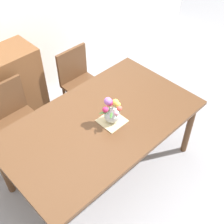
{
  "coord_description": "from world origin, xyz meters",
  "views": [
    {
      "loc": [
        -1.27,
        -1.45,
        2.76
      ],
      "look_at": [
        0.07,
        -0.08,
        0.89
      ],
      "focal_mm": 47.2,
      "sensor_mm": 36.0,
      "label": 1
    }
  ],
  "objects_px": {
    "chair_right": "(79,79)",
    "flower_vase": "(112,112)",
    "dining_table": "(101,126)",
    "chair_left": "(15,115)"
  },
  "relations": [
    {
      "from": "chair_right",
      "to": "flower_vase",
      "type": "distance_m",
      "value": 1.11
    },
    {
      "from": "flower_vase",
      "to": "dining_table",
      "type": "bearing_deg",
      "value": 130.57
    },
    {
      "from": "dining_table",
      "to": "flower_vase",
      "type": "relative_size",
      "value": 6.99
    },
    {
      "from": "chair_left",
      "to": "chair_right",
      "type": "xyz_separation_m",
      "value": [
        0.9,
        0.0,
        0.0
      ]
    },
    {
      "from": "chair_left",
      "to": "dining_table",
      "type": "bearing_deg",
      "value": 116.73
    },
    {
      "from": "dining_table",
      "to": "chair_left",
      "type": "relative_size",
      "value": 2.11
    },
    {
      "from": "dining_table",
      "to": "chair_left",
      "type": "height_order",
      "value": "chair_left"
    },
    {
      "from": "chair_left",
      "to": "chair_right",
      "type": "height_order",
      "value": "same"
    },
    {
      "from": "chair_right",
      "to": "flower_vase",
      "type": "height_order",
      "value": "flower_vase"
    },
    {
      "from": "dining_table",
      "to": "flower_vase",
      "type": "bearing_deg",
      "value": -49.43
    }
  ]
}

